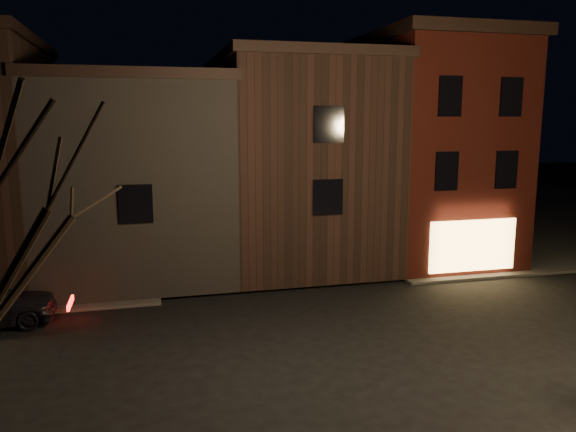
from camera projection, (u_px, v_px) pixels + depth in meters
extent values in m
plane|color=black|center=(336.00, 345.00, 16.94)|extent=(120.00, 120.00, 0.00)
cube|color=#2D2B28|center=(506.00, 212.00, 40.87)|extent=(30.00, 30.00, 0.12)
cube|color=#3F100B|center=(430.00, 153.00, 27.07)|extent=(6.00, 8.00, 10.00)
cube|color=black|center=(435.00, 40.00, 26.18)|extent=(6.50, 8.50, 0.50)
cube|color=#FFCD72|center=(473.00, 245.00, 23.84)|extent=(4.00, 0.12, 2.20)
cube|color=black|center=(295.00, 164.00, 26.54)|extent=(7.00, 10.00, 9.00)
cube|color=black|center=(295.00, 62.00, 25.74)|extent=(7.30, 10.30, 0.40)
cube|color=black|center=(137.00, 179.00, 24.87)|extent=(7.50, 10.00, 8.00)
cube|color=black|center=(132.00, 81.00, 24.16)|extent=(7.80, 10.30, 0.40)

